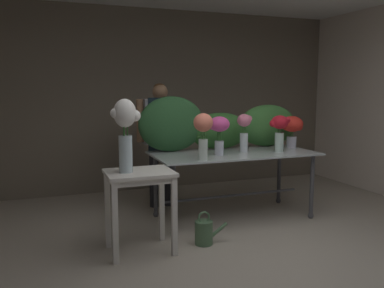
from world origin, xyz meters
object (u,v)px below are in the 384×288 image
at_px(side_table_white, 140,185).
at_px(display_table_glass, 234,162).
at_px(florist, 161,131).
at_px(vase_scarlet_peonies, 292,127).
at_px(vase_fuchsia_roses, 219,129).
at_px(vase_white_roses_tall, 125,129).
at_px(watering_can, 204,232).
at_px(vase_rosy_snapdragons, 244,129).
at_px(vase_coral_stock, 203,130).
at_px(vase_crimson_lilies, 280,129).

bearing_deg(side_table_white, display_table_glass, 25.63).
bearing_deg(florist, vase_scarlet_peonies, -24.56).
bearing_deg(vase_fuchsia_roses, display_table_glass, 25.65).
xyz_separation_m(vase_scarlet_peonies, vase_white_roses_tall, (-2.28, -0.70, 0.12)).
relative_size(florist, watering_can, 4.62).
distance_m(vase_scarlet_peonies, watering_can, 1.93).
relative_size(display_table_glass, vase_white_roses_tall, 2.85).
bearing_deg(vase_rosy_snapdragons, watering_can, -139.65).
bearing_deg(watering_can, display_table_glass, 45.93).
relative_size(side_table_white, vase_coral_stock, 1.57).
relative_size(display_table_glass, vase_coral_stock, 3.88).
distance_m(display_table_glass, florist, 1.08).
relative_size(florist, vase_scarlet_peonies, 3.96).
xyz_separation_m(florist, watering_can, (0.03, -1.45, -0.88)).
relative_size(vase_white_roses_tall, watering_can, 1.94).
relative_size(florist, vase_crimson_lilies, 3.72).
bearing_deg(vase_coral_stock, vase_crimson_lilies, 12.69).
height_order(side_table_white, vase_scarlet_peonies, vase_scarlet_peonies).
height_order(vase_scarlet_peonies, vase_fuchsia_roses, vase_fuchsia_roses).
xyz_separation_m(vase_crimson_lilies, vase_scarlet_peonies, (0.30, 0.18, -0.01)).
bearing_deg(vase_rosy_snapdragons, vase_coral_stock, -152.70).
height_order(side_table_white, vase_crimson_lilies, vase_crimson_lilies).
bearing_deg(side_table_white, vase_coral_stock, 19.44).
height_order(florist, vase_scarlet_peonies, florist).
xyz_separation_m(display_table_glass, side_table_white, (-1.30, -0.62, -0.03)).
bearing_deg(florist, vase_fuchsia_roses, -64.05).
distance_m(vase_rosy_snapdragons, vase_crimson_lilies, 0.44).
bearing_deg(vase_coral_stock, vase_rosy_snapdragons, 27.30).
relative_size(vase_rosy_snapdragons, vase_scarlet_peonies, 1.11).
height_order(vase_crimson_lilies, vase_fuchsia_roses, vase_fuchsia_roses).
bearing_deg(vase_fuchsia_roses, vase_crimson_lilies, 0.74).
bearing_deg(vase_rosy_snapdragons, florist, 135.88).
bearing_deg(florist, side_table_white, -113.75).
height_order(display_table_glass, vase_rosy_snapdragons, vase_rosy_snapdragons).
bearing_deg(vase_fuchsia_roses, florist, 115.95).
xyz_separation_m(side_table_white, vase_crimson_lilies, (1.85, 0.51, 0.42)).
distance_m(florist, vase_rosy_snapdragons, 1.13).
distance_m(side_table_white, vase_scarlet_peonies, 2.30).
bearing_deg(vase_scarlet_peonies, vase_rosy_snapdragons, -173.54).
relative_size(vase_scarlet_peonies, vase_fuchsia_roses, 0.92).
bearing_deg(vase_scarlet_peonies, vase_fuchsia_roses, -170.17).
bearing_deg(display_table_glass, vase_white_roses_tall, -156.33).
bearing_deg(vase_coral_stock, vase_white_roses_tall, -163.08).
bearing_deg(vase_crimson_lilies, vase_coral_stock, -167.31).
bearing_deg(display_table_glass, side_table_white, -154.37).
bearing_deg(vase_white_roses_tall, display_table_glass, 23.67).
xyz_separation_m(florist, vase_coral_stock, (0.14, -1.13, 0.12)).
distance_m(vase_coral_stock, watering_can, 1.06).
xyz_separation_m(vase_crimson_lilies, vase_white_roses_tall, (-1.98, -0.52, 0.11)).
distance_m(vase_crimson_lilies, vase_white_roses_tall, 2.05).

